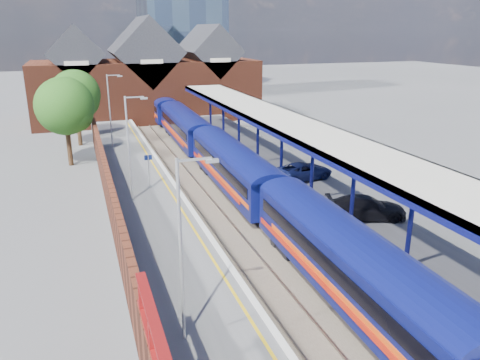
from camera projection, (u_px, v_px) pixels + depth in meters
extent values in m
plane|color=#5B5B5E|center=(197.00, 172.00, 41.43)|extent=(240.00, 240.00, 0.00)
cube|color=#473D33|center=(232.00, 211.00, 32.43)|extent=(6.00, 76.00, 0.06)
cube|color=slate|center=(201.00, 214.00, 31.71)|extent=(0.07, 76.00, 0.14)
cube|color=slate|center=(221.00, 211.00, 32.16)|extent=(0.07, 76.00, 0.14)
cube|color=slate|center=(243.00, 208.00, 32.65)|extent=(0.07, 76.00, 0.14)
cube|color=slate|center=(262.00, 206.00, 33.10)|extent=(0.07, 76.00, 0.14)
cube|color=#565659|center=(152.00, 215.00, 30.57)|extent=(5.00, 76.00, 1.00)
cube|color=#565659|center=(310.00, 195.00, 34.17)|extent=(6.00, 76.00, 1.00)
cube|color=silver|center=(187.00, 203.00, 31.14)|extent=(0.30, 76.00, 0.05)
cube|color=silver|center=(274.00, 193.00, 33.12)|extent=(0.30, 76.00, 0.05)
cube|color=yellow|center=(178.00, 204.00, 30.96)|extent=(0.14, 76.00, 0.01)
cube|color=#0C1255|center=(350.00, 265.00, 21.10)|extent=(3.14, 16.06, 2.50)
cube|color=#0C1255|center=(352.00, 240.00, 20.71)|extent=(3.14, 16.06, 0.60)
cube|color=#0C1255|center=(234.00, 167.00, 36.02)|extent=(3.14, 16.06, 2.50)
cube|color=#0C1255|center=(234.00, 152.00, 35.63)|extent=(3.14, 16.06, 0.60)
cube|color=#0C1255|center=(186.00, 127.00, 50.94)|extent=(3.14, 16.06, 2.50)
cube|color=#0C1255|center=(185.00, 116.00, 50.55)|extent=(3.14, 16.06, 0.60)
cube|color=#0C1255|center=(159.00, 105.00, 65.86)|extent=(3.14, 16.06, 2.50)
cube|color=#0C1255|center=(159.00, 96.00, 65.47)|extent=(3.14, 16.06, 0.60)
cube|color=black|center=(190.00, 140.00, 42.89)|extent=(0.04, 60.54, 0.70)
cube|color=#E74B0F|center=(191.00, 149.00, 43.14)|extent=(0.03, 55.27, 0.30)
cube|color=red|center=(191.00, 151.00, 43.21)|extent=(0.03, 55.27, 0.30)
cube|color=black|center=(153.00, 110.00, 71.38)|extent=(2.00, 2.40, 0.60)
cylinder|color=navy|center=(410.00, 226.00, 22.27)|extent=(0.24, 0.24, 4.20)
cylinder|color=navy|center=(353.00, 193.00, 26.77)|extent=(0.24, 0.24, 4.20)
cylinder|color=navy|center=(312.00, 170.00, 31.26)|extent=(0.24, 0.24, 4.20)
cylinder|color=navy|center=(282.00, 152.00, 35.75)|extent=(0.24, 0.24, 4.20)
cylinder|color=navy|center=(258.00, 138.00, 40.25)|extent=(0.24, 0.24, 4.20)
cylinder|color=navy|center=(239.00, 127.00, 44.74)|extent=(0.24, 0.24, 4.20)
cylinder|color=navy|center=(223.00, 119.00, 49.24)|extent=(0.24, 0.24, 4.20)
cylinder|color=navy|center=(210.00, 111.00, 53.73)|extent=(0.24, 0.24, 4.20)
cube|color=beige|center=(294.00, 125.00, 34.32)|extent=(4.50, 52.00, 0.25)
cube|color=navy|center=(267.00, 129.00, 33.69)|extent=(0.20, 52.00, 0.55)
cube|color=navy|center=(320.00, 125.00, 35.04)|extent=(0.20, 52.00, 0.55)
cylinder|color=#A5A8AA|center=(181.00, 254.00, 16.44)|extent=(0.12, 0.12, 7.00)
cube|color=#A5A8AA|center=(195.00, 159.00, 15.59)|extent=(1.20, 0.08, 0.08)
cube|color=#A5A8AA|center=(212.00, 161.00, 15.81)|extent=(0.45, 0.18, 0.12)
cylinder|color=#A5A8AA|center=(129.00, 149.00, 30.82)|extent=(0.12, 0.12, 7.00)
cube|color=#A5A8AA|center=(134.00, 97.00, 29.97)|extent=(1.20, 0.08, 0.08)
cube|color=#A5A8AA|center=(144.00, 98.00, 30.19)|extent=(0.45, 0.18, 0.12)
cylinder|color=#A5A8AA|center=(110.00, 111.00, 45.21)|extent=(0.12, 0.12, 7.00)
cube|color=#A5A8AA|center=(113.00, 75.00, 44.35)|extent=(1.20, 0.08, 0.08)
cube|color=#A5A8AA|center=(120.00, 76.00, 44.57)|extent=(0.45, 0.18, 0.12)
cylinder|color=#A5A8AA|center=(149.00, 172.00, 33.78)|extent=(0.08, 0.08, 2.50)
cube|color=#0C194C|center=(148.00, 158.00, 33.46)|extent=(0.55, 0.06, 0.35)
cube|color=#572517|center=(118.00, 228.00, 23.78)|extent=(0.35, 50.00, 2.80)
cube|color=maroon|center=(154.00, 335.00, 12.41)|extent=(0.30, 0.12, 1.00)
cube|color=maroon|center=(144.00, 296.00, 14.21)|extent=(0.30, 0.12, 1.00)
cube|color=#572517|center=(147.00, 90.00, 65.37)|extent=(30.00, 12.00, 8.00)
cube|color=#232328|center=(75.00, 52.00, 60.96)|extent=(7.13, 12.00, 7.13)
cube|color=#232328|center=(144.00, 51.00, 63.77)|extent=(9.16, 12.00, 9.16)
cube|color=#232328|center=(208.00, 50.00, 66.59)|extent=(7.13, 12.00, 7.13)
cube|color=beige|center=(76.00, 63.00, 55.83)|extent=(2.80, 0.15, 0.50)
cube|color=beige|center=(152.00, 62.00, 58.64)|extent=(2.80, 0.15, 0.50)
cube|color=beige|center=(221.00, 60.00, 61.46)|extent=(2.80, 0.15, 0.50)
cylinder|color=#382314|center=(69.00, 144.00, 42.92)|extent=(0.44, 0.44, 4.00)
sphere|color=#1F4813|center=(65.00, 106.00, 41.85)|extent=(5.20, 5.20, 5.20)
sphere|color=#1F4813|center=(75.00, 114.00, 41.86)|extent=(3.20, 3.20, 3.20)
cylinder|color=#382314|center=(79.00, 127.00, 50.43)|extent=(0.44, 0.44, 4.00)
sphere|color=#1F4813|center=(75.00, 94.00, 49.35)|extent=(5.20, 5.20, 5.20)
sphere|color=#1F4813|center=(84.00, 101.00, 49.37)|extent=(3.20, 3.20, 3.20)
imported|color=black|center=(366.00, 207.00, 28.50)|extent=(5.21, 3.40, 1.40)
imported|color=navy|center=(303.00, 171.00, 35.98)|extent=(5.06, 3.04, 1.32)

